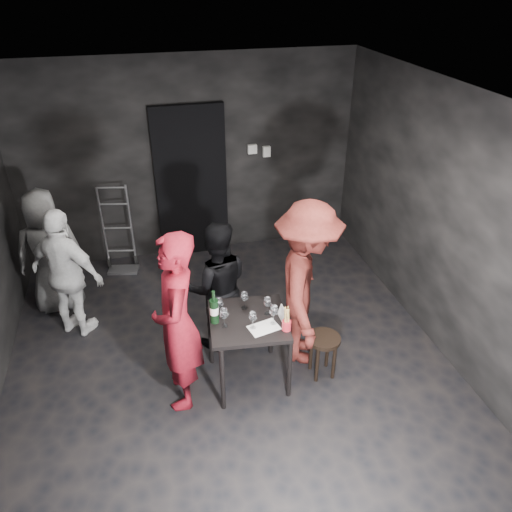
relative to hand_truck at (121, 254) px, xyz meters
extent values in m
cube|color=black|center=(1.04, -2.22, -0.22)|extent=(4.50, 5.00, 0.02)
cube|color=silver|center=(1.04, -2.22, 2.48)|extent=(4.50, 5.00, 0.02)
cube|color=black|center=(1.04, 0.28, 1.13)|extent=(4.50, 0.04, 2.70)
cube|color=black|center=(1.04, -4.72, 1.13)|extent=(4.50, 0.04, 2.70)
cube|color=black|center=(3.29, -2.22, 1.13)|extent=(0.04, 5.00, 2.70)
cube|color=black|center=(1.04, 0.22, 0.83)|extent=(0.95, 0.10, 2.10)
cube|color=#B7B7B2|center=(1.89, 0.23, 1.23)|extent=(0.12, 0.06, 0.12)
cube|color=#B7B7B2|center=(2.09, 0.23, 1.18)|extent=(0.10, 0.06, 0.14)
cylinder|color=#B2B2B7|center=(-0.18, 0.04, 0.38)|extent=(0.03, 0.03, 1.19)
cylinder|color=#B2B2B7|center=(0.18, 0.04, 0.38)|extent=(0.03, 0.03, 1.19)
cube|color=#B2B2B7|center=(0.00, -0.08, -0.20)|extent=(0.40, 0.22, 0.03)
cylinder|color=black|center=(-0.18, 0.07, -0.14)|extent=(0.04, 0.16, 0.16)
cylinder|color=black|center=(0.18, 0.07, -0.14)|extent=(0.04, 0.16, 0.16)
cube|color=black|center=(1.18, -2.47, 0.51)|extent=(0.72, 0.72, 0.04)
cylinder|color=black|center=(0.86, -2.79, 0.14)|extent=(0.04, 0.04, 0.71)
cylinder|color=black|center=(1.50, -2.79, 0.14)|extent=(0.04, 0.04, 0.71)
cylinder|color=black|center=(0.86, -2.15, 0.14)|extent=(0.04, 0.04, 0.71)
cylinder|color=black|center=(1.50, -2.15, 0.14)|extent=(0.04, 0.04, 0.71)
cylinder|color=#35261C|center=(1.91, -2.58, 0.23)|extent=(0.33, 0.33, 0.04)
cylinder|color=#35261C|center=(2.00, -2.49, -0.01)|extent=(0.04, 0.04, 0.41)
cylinder|color=#35261C|center=(1.82, -2.49, -0.01)|extent=(0.04, 0.04, 0.41)
cylinder|color=#35261C|center=(1.82, -2.67, -0.01)|extent=(0.04, 0.04, 0.41)
cylinder|color=#35261C|center=(2.00, -2.67, -0.01)|extent=(0.04, 0.04, 0.41)
imported|color=maroon|center=(0.52, -2.54, 0.83)|extent=(0.58, 0.81, 2.09)
imported|color=black|center=(1.00, -1.85, 0.50)|extent=(0.72, 0.43, 1.43)
imported|color=#5C1E19|center=(1.82, -2.25, 0.83)|extent=(1.02, 1.48, 2.09)
imported|color=white|center=(-0.51, -1.26, 0.55)|extent=(0.98, 0.86, 1.53)
imported|color=#5A5A5A|center=(-0.74, -0.72, 0.55)|extent=(0.78, 0.47, 1.54)
cube|color=white|center=(1.29, -2.63, 0.53)|extent=(0.31, 0.24, 0.00)
cylinder|color=black|center=(0.87, -2.43, 0.65)|extent=(0.08, 0.08, 0.24)
cylinder|color=black|center=(0.87, -2.43, 0.83)|extent=(0.03, 0.03, 0.10)
cylinder|color=white|center=(0.87, -2.43, 0.67)|extent=(0.08, 0.08, 0.08)
cylinder|color=red|center=(1.48, -2.70, 0.58)|extent=(0.08, 0.08, 0.09)
camera|label=1|loc=(0.34, -6.07, 3.43)|focal=35.00mm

